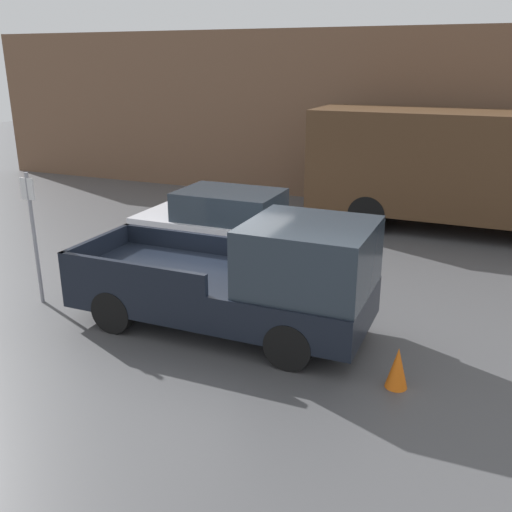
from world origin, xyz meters
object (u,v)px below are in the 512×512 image
at_px(delivery_truck, 446,167).
at_px(car, 227,223).
at_px(traffic_cone, 397,368).
at_px(newspaper_box, 387,190).
at_px(pickup_truck, 247,280).
at_px(parking_sign, 34,231).

bearing_deg(delivery_truck, car, -135.81).
height_order(car, traffic_cone, car).
height_order(newspaper_box, traffic_cone, newspaper_box).
xyz_separation_m(pickup_truck, newspaper_box, (0.50, 9.85, -0.43)).
bearing_deg(car, newspaper_box, 68.09).
xyz_separation_m(pickup_truck, delivery_truck, (2.38, 7.81, 0.77)).
height_order(parking_sign, traffic_cone, parking_sign).
bearing_deg(car, traffic_cone, -42.05).
bearing_deg(delivery_truck, newspaper_box, 132.78).
relative_size(pickup_truck, parking_sign, 2.03).
height_order(pickup_truck, delivery_truck, delivery_truck).
bearing_deg(pickup_truck, parking_sign, -174.83).
distance_m(pickup_truck, delivery_truck, 8.20).
distance_m(delivery_truck, traffic_cone, 8.71).
relative_size(parking_sign, traffic_cone, 4.08).
xyz_separation_m(pickup_truck, parking_sign, (-4.17, -0.38, 0.47)).
relative_size(pickup_truck, newspaper_box, 4.92).
xyz_separation_m(car, parking_sign, (-2.11, -3.87, 0.61)).
relative_size(delivery_truck, parking_sign, 3.09).
xyz_separation_m(parking_sign, traffic_cone, (6.85, -0.41, -1.11)).
xyz_separation_m(parking_sign, newspaper_box, (4.66, 10.23, -0.90)).
bearing_deg(pickup_truck, delivery_truck, 73.04).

